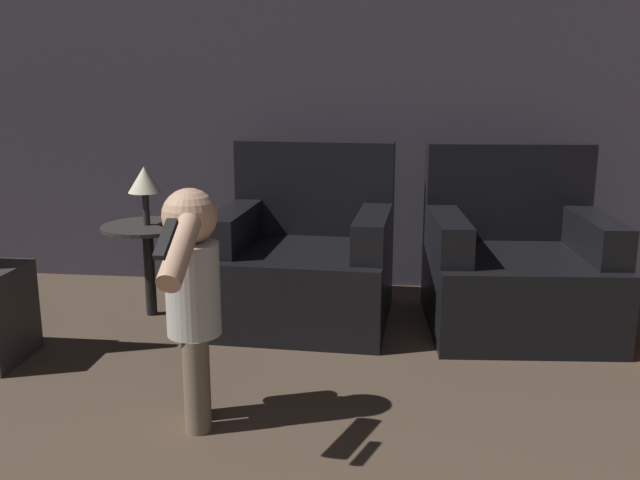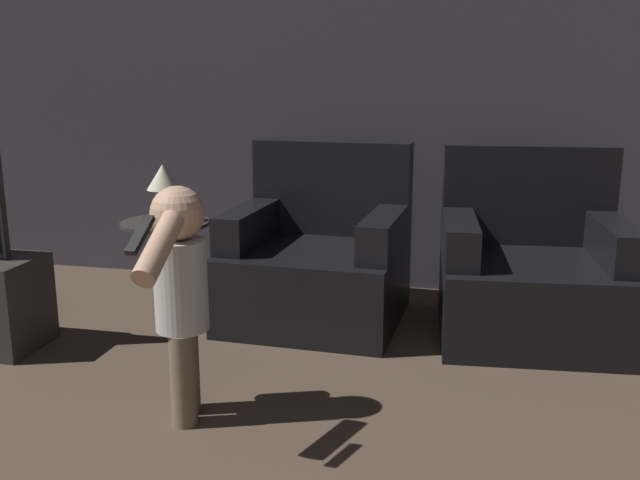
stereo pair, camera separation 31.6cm
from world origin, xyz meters
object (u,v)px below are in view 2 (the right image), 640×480
(armchair_right, at_px, (531,273))
(lamp, at_px, (163,178))
(person_toddler, at_px, (180,286))
(armchair_left, at_px, (318,261))

(armchair_right, xyz_separation_m, lamp, (-1.98, -0.06, 0.44))
(person_toddler, height_order, lamp, person_toddler)
(armchair_right, xyz_separation_m, person_toddler, (-1.37, -1.28, 0.22))
(person_toddler, relative_size, lamp, 2.88)
(armchair_left, relative_size, person_toddler, 1.03)
(armchair_left, height_order, lamp, armchair_left)
(lamp, bearing_deg, person_toddler, -63.17)
(person_toddler, bearing_deg, armchair_right, -64.08)
(armchair_right, bearing_deg, person_toddler, -141.49)
(person_toddler, bearing_deg, armchair_left, -28.10)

